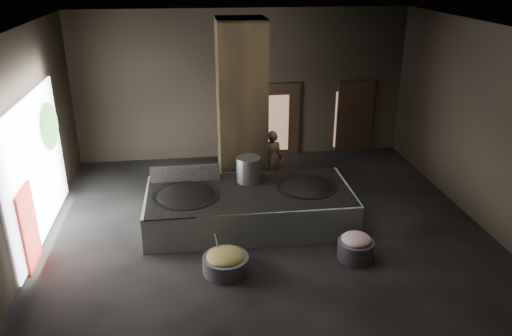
{
  "coord_description": "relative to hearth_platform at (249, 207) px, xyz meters",
  "views": [
    {
      "loc": [
        -1.59,
        -10.27,
        5.75
      ],
      "look_at": [
        -0.14,
        0.41,
        1.25
      ],
      "focal_mm": 35.0,
      "sensor_mm": 36.0,
      "label": 1
    }
  ],
  "objects": [
    {
      "name": "ceiling",
      "position": [
        0.34,
        -0.07,
        4.14
      ],
      "size": [
        10.0,
        9.0,
        0.1
      ],
      "primitive_type": "cube",
      "color": "black",
      "rests_on": "back_wall"
    },
    {
      "name": "wok_left_rim",
      "position": [
        -1.45,
        -0.05,
        0.41
      ],
      "size": [
        1.53,
        1.53,
        0.05
      ],
      "primitive_type": "cylinder",
      "color": "black",
      "rests_on": "hearth_platform"
    },
    {
      "name": "tree_silhouette",
      "position": [
        -4.51,
        1.23,
        1.79
      ],
      "size": [
        0.28,
        1.1,
        1.1
      ],
      "primitive_type": "ellipsoid",
      "color": "#194714",
      "rests_on": "left_opening"
    },
    {
      "name": "front_wall",
      "position": [
        0.34,
        -4.62,
        1.84
      ],
      "size": [
        10.0,
        0.1,
        4.5
      ],
      "primitive_type": "cube",
      "color": "black",
      "rests_on": "ground"
    },
    {
      "name": "splash_guard",
      "position": [
        -1.45,
        0.75,
        0.62
      ],
      "size": [
        1.65,
        0.09,
        0.41
      ],
      "primitive_type": "cube",
      "rotation": [
        0.0,
        0.0,
        -0.02
      ],
      "color": "black",
      "rests_on": "hearth_platform"
    },
    {
      "name": "stock_pot",
      "position": [
        0.05,
        0.55,
        0.72
      ],
      "size": [
        0.58,
        0.58,
        0.62
      ],
      "primitive_type": "cylinder",
      "color": "#ACB0B4",
      "rests_on": "hearth_platform"
    },
    {
      "name": "doorway_far_glow",
      "position": [
        3.68,
        4.44,
        0.64
      ],
      "size": [
        0.77,
        0.04,
        1.83
      ],
      "primitive_type": "cube",
      "color": "#8C6647",
      "rests_on": "ground"
    },
    {
      "name": "meat_basin",
      "position": [
        1.99,
        -1.82,
        -0.21
      ],
      "size": [
        0.85,
        0.85,
        0.41
      ],
      "primitive_type": "cylinder",
      "rotation": [
        0.0,
        0.0,
        0.14
      ],
      "color": "slate",
      "rests_on": "ground"
    },
    {
      "name": "ladle",
      "position": [
        -0.86,
        -1.78,
        0.14
      ],
      "size": [
        0.13,
        0.36,
        0.65
      ],
      "primitive_type": "cylinder",
      "rotation": [
        0.49,
        0.0,
        -0.27
      ],
      "color": "#ACB0B4",
      "rests_on": "veg_basin"
    },
    {
      "name": "meat_fill",
      "position": [
        1.99,
        -1.82,
        0.04
      ],
      "size": [
        0.62,
        0.62,
        0.24
      ],
      "primitive_type": "ellipsoid",
      "color": "#DA8D83",
      "rests_on": "meat_basin"
    },
    {
      "name": "veg_fill",
      "position": [
        -0.71,
        -1.93,
        -0.06
      ],
      "size": [
        0.76,
        0.76,
        0.23
      ],
      "primitive_type": "ellipsoid",
      "color": "olive",
      "rests_on": "veg_basin"
    },
    {
      "name": "doorway_near_glow",
      "position": [
        1.4,
        4.34,
        0.64
      ],
      "size": [
        0.75,
        0.04,
        1.78
      ],
      "primitive_type": "cube",
      "color": "#8C6647",
      "rests_on": "ground"
    },
    {
      "name": "cook",
      "position": [
        0.87,
        2.07,
        0.37
      ],
      "size": [
        0.62,
        0.45,
        1.57
      ],
      "primitive_type": "imported",
      "rotation": [
        0.0,
        0.0,
        3.0
      ],
      "color": "#92604A",
      "rests_on": "ground"
    },
    {
      "name": "floor",
      "position": [
        0.34,
        -0.07,
        -0.46
      ],
      "size": [
        10.0,
        9.0,
        0.1
      ],
      "primitive_type": "cube",
      "color": "black",
      "rests_on": "ground"
    },
    {
      "name": "platform_cap",
      "position": [
        0.0,
        0.0,
        0.4
      ],
      "size": [
        4.64,
        2.23,
        0.03
      ],
      "primitive_type": "cube",
      "color": "black",
      "rests_on": "hearth_platform"
    },
    {
      "name": "right_wall",
      "position": [
        5.39,
        -0.07,
        1.84
      ],
      "size": [
        0.1,
        9.0,
        4.5
      ],
      "primitive_type": "cube",
      "color": "black",
      "rests_on": "ground"
    },
    {
      "name": "wok_left",
      "position": [
        -1.45,
        -0.05,
        0.34
      ],
      "size": [
        1.5,
        1.5,
        0.41
      ],
      "primitive_type": "ellipsoid",
      "color": "black",
      "rests_on": "hearth_platform"
    },
    {
      "name": "doorway_far",
      "position": [
        3.94,
        4.38,
        0.69
      ],
      "size": [
        1.18,
        0.08,
        2.38
      ],
      "primitive_type": "cube",
      "color": "black",
      "rests_on": "ground"
    },
    {
      "name": "left_opening",
      "position": [
        -4.61,
        0.13,
        1.19
      ],
      "size": [
        0.04,
        4.2,
        3.1
      ],
      "primitive_type": "cube",
      "color": "white",
      "rests_on": "ground"
    },
    {
      "name": "pillar",
      "position": [
        0.04,
        1.83,
        1.84
      ],
      "size": [
        1.2,
        1.2,
        4.5
      ],
      "primitive_type": "cube",
      "color": "black",
      "rests_on": "ground"
    },
    {
      "name": "veg_basin",
      "position": [
        -0.71,
        -1.93,
        -0.24
      ],
      "size": [
        1.06,
        1.06,
        0.34
      ],
      "primitive_type": "cylinder",
      "rotation": [
        0.0,
        0.0,
        0.16
      ],
      "color": "slate",
      "rests_on": "ground"
    },
    {
      "name": "back_wall",
      "position": [
        0.34,
        4.48,
        1.84
      ],
      "size": [
        10.0,
        0.1,
        4.5
      ],
      "primitive_type": "cube",
      "color": "black",
      "rests_on": "ground"
    },
    {
      "name": "hearth_platform",
      "position": [
        0.0,
        0.0,
        0.0
      ],
      "size": [
        4.78,
        2.35,
        0.83
      ],
      "primitive_type": "cube",
      "rotation": [
        0.0,
        0.0,
        -0.02
      ],
      "color": "silver",
      "rests_on": "ground"
    },
    {
      "name": "left_wall",
      "position": [
        -4.71,
        -0.07,
        1.84
      ],
      "size": [
        0.1,
        9.0,
        4.5
      ],
      "primitive_type": "cube",
      "color": "black",
      "rests_on": "ground"
    },
    {
      "name": "wok_right",
      "position": [
        1.35,
        0.05,
        0.34
      ],
      "size": [
        1.39,
        1.39,
        0.39
      ],
      "primitive_type": "ellipsoid",
      "color": "black",
      "rests_on": "hearth_platform"
    },
    {
      "name": "wok_right_rim",
      "position": [
        1.35,
        0.05,
        0.41
      ],
      "size": [
        1.42,
        1.42,
        0.05
      ],
      "primitive_type": "cylinder",
      "color": "black",
      "rests_on": "hearth_platform"
    },
    {
      "name": "pavilion_sliver",
      "position": [
        -4.54,
        -1.17,
        0.44
      ],
      "size": [
        0.05,
        0.9,
        1.7
      ],
      "primitive_type": "cube",
      "color": "maroon",
      "rests_on": "ground"
    },
    {
      "name": "doorway_near",
      "position": [
        1.54,
        4.38,
        0.69
      ],
      "size": [
        1.18,
        0.08,
        2.38
      ],
      "primitive_type": "cube",
      "color": "black",
      "rests_on": "ground"
    }
  ]
}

